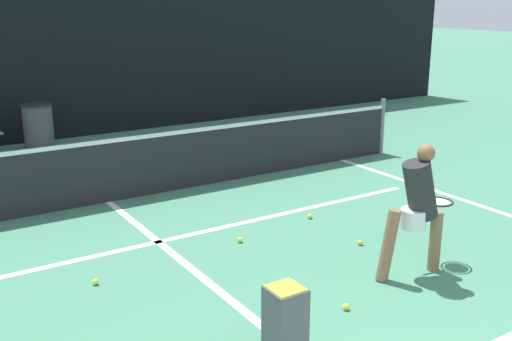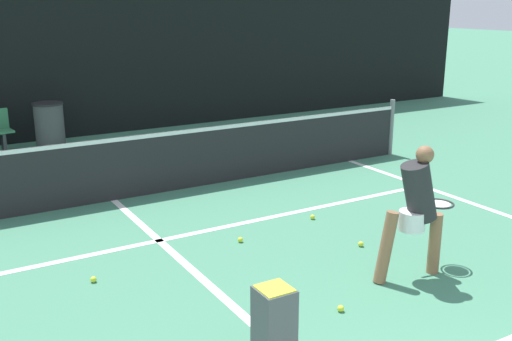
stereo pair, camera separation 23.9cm
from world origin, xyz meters
name	(u,v)px [view 1 (the left image)]	position (x,y,z in m)	size (l,w,h in m)	color
court_service_line	(158,242)	(0.00, 5.08, 0.00)	(8.25, 0.10, 0.01)	white
court_center_mark	(193,270)	(0.00, 4.14, 0.00)	(0.10, 5.53, 0.01)	white
court_sideline_right	(462,200)	(4.51, 4.14, 0.00)	(0.10, 6.53, 0.01)	white
net	(106,169)	(0.00, 6.91, 0.51)	(11.09, 0.09, 1.07)	slate
fence_back	(26,60)	(0.00, 11.58, 1.72)	(24.00, 0.06, 3.44)	black
player_practicing	(418,206)	(1.99, 2.76, 0.79)	(1.17, 0.50, 1.46)	#8C6042
tennis_ball_scattered_0	(346,307)	(0.84, 2.54, 0.03)	(0.07, 0.07, 0.07)	#D1E033
tennis_ball_scattered_2	(310,216)	(2.09, 4.73, 0.03)	(0.07, 0.07, 0.07)	#D1E033
tennis_ball_scattered_4	(424,206)	(3.73, 4.19, 0.03)	(0.07, 0.07, 0.07)	#D1E033
tennis_ball_scattered_9	(360,243)	(2.05, 3.67, 0.03)	(0.07, 0.07, 0.07)	#D1E033
tennis_ball_scattered_10	(95,282)	(-1.03, 4.37, 0.03)	(0.07, 0.07, 0.07)	#D1E033
tennis_ball_scattered_11	(240,240)	(0.85, 4.53, 0.03)	(0.07, 0.07, 0.07)	#D1E033
ball_hopper	(285,326)	(-0.19, 2.10, 0.37)	(0.28, 0.28, 0.71)	#4C4C51
trash_bin	(38,127)	(-0.06, 10.78, 0.47)	(0.60, 0.60, 0.93)	#3F3F42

